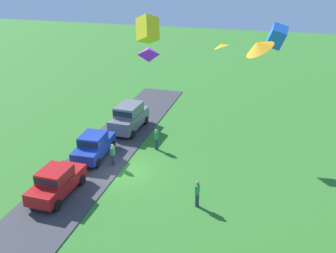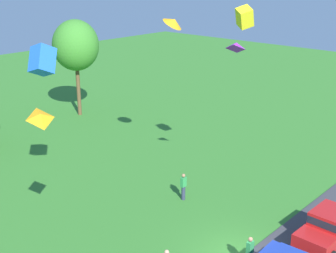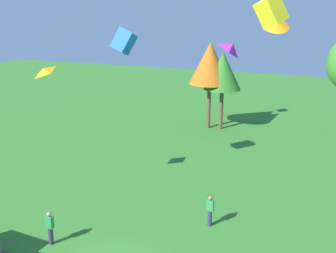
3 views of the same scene
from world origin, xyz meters
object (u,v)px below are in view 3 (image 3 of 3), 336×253
at_px(kite_box_low_drifter, 124,41).
at_px(kite_diamond_near_flag, 233,48).
at_px(person_beside_suv, 50,228).
at_px(tree_left_of_center, 210,64).
at_px(person_on_lawn, 210,211).
at_px(tree_center_back, 223,71).
at_px(kite_diamond_topmost, 43,71).
at_px(kite_delta_trailing_tail, 277,23).
at_px(kite_box_high_right, 271,11).

xyz_separation_m(kite_box_low_drifter, kite_diamond_near_flag, (8.18, -5.90, 0.36)).
height_order(kite_box_low_drifter, kite_diamond_near_flag, kite_box_low_drifter).
relative_size(person_beside_suv, tree_left_of_center, 0.21).
bearing_deg(person_on_lawn, person_beside_suv, -144.86).
distance_m(person_on_lawn, person_beside_suv, 8.02).
relative_size(person_beside_suv, tree_center_back, 0.23).
bearing_deg(kite_diamond_topmost, kite_box_low_drifter, 54.27).
height_order(kite_delta_trailing_tail, kite_diamond_topmost, kite_delta_trailing_tail).
bearing_deg(tree_center_back, person_beside_suv, -95.80).
distance_m(person_beside_suv, kite_box_high_right, 13.86).
xyz_separation_m(kite_box_high_right, kite_diamond_near_flag, (-1.29, -0.42, -1.38)).
height_order(person_beside_suv, kite_box_high_right, kite_box_high_right).
height_order(person_beside_suv, tree_center_back, tree_center_back).
bearing_deg(kite_box_low_drifter, kite_diamond_topmost, -125.73).
bearing_deg(kite_delta_trailing_tail, person_beside_suv, -139.74).
relative_size(person_on_lawn, tree_center_back, 0.23).
bearing_deg(kite_delta_trailing_tail, person_on_lawn, -128.45).
height_order(kite_delta_trailing_tail, kite_box_high_right, kite_box_high_right).
bearing_deg(person_on_lawn, kite_diamond_topmost, -177.06).
height_order(person_on_lawn, person_beside_suv, same).
height_order(kite_box_low_drifter, kite_diamond_topmost, kite_box_low_drifter).
relative_size(person_beside_suv, kite_delta_trailing_tail, 1.33).
height_order(tree_left_of_center, kite_diamond_topmost, tree_left_of_center).
xyz_separation_m(tree_left_of_center, kite_box_high_right, (8.23, -19.32, 4.66)).
distance_m(tree_center_back, kite_box_low_drifter, 14.60).
xyz_separation_m(person_beside_suv, kite_delta_trailing_tail, (8.83, 7.48, 9.39)).
distance_m(kite_diamond_topmost, kite_box_high_right, 12.84).
distance_m(kite_delta_trailing_tail, kite_diamond_topmost, 12.65).
relative_size(tree_center_back, kite_box_high_right, 7.02).
height_order(person_beside_suv, kite_delta_trailing_tail, kite_delta_trailing_tail).
distance_m(person_beside_suv, kite_diamond_topmost, 8.53).
relative_size(kite_box_low_drifter, kite_box_high_right, 1.27).
height_order(person_on_lawn, kite_delta_trailing_tail, kite_delta_trailing_tail).
height_order(tree_left_of_center, kite_diamond_near_flag, kite_diamond_near_flag).
xyz_separation_m(tree_center_back, kite_diamond_topmost, (-5.33, -17.95, 2.16)).
relative_size(tree_left_of_center, tree_center_back, 1.12).
relative_size(tree_left_of_center, kite_delta_trailing_tail, 6.31).
xyz_separation_m(person_on_lawn, person_beside_suv, (-6.56, -4.62, 0.00)).
relative_size(tree_left_of_center, kite_diamond_near_flag, 10.18).
relative_size(person_on_lawn, kite_diamond_topmost, 1.64).
bearing_deg(kite_box_high_right, person_on_lawn, 143.95).
relative_size(kite_box_low_drifter, kite_diamond_near_flag, 1.65).
height_order(tree_left_of_center, kite_delta_trailing_tail, kite_delta_trailing_tail).
relative_size(kite_delta_trailing_tail, kite_box_high_right, 1.24).
height_order(person_on_lawn, kite_diamond_near_flag, kite_diamond_near_flag).
xyz_separation_m(person_on_lawn, kite_box_high_right, (2.71, -1.97, 9.96)).
bearing_deg(tree_center_back, tree_left_of_center, -174.97).
relative_size(person_beside_suv, kite_box_high_right, 1.65).
bearing_deg(person_on_lawn, kite_box_low_drifter, 152.58).
xyz_separation_m(person_beside_suv, kite_box_high_right, (9.27, 2.64, 9.96)).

